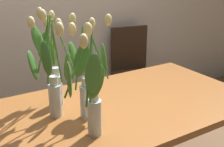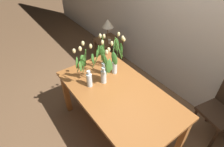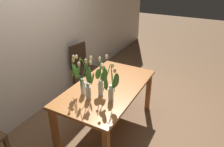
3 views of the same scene
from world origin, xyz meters
TOP-DOWN VIEW (x-y plane):
  - ground_plane at (0.00, 0.00)m, footprint 18.00×18.00m
  - room_wall_rear at (0.00, 1.32)m, footprint 9.00×0.10m
  - dining_table at (0.00, 0.00)m, footprint 1.60×0.90m
  - tulip_vase_0 at (-0.40, 0.06)m, footprint 0.24×0.19m
  - tulip_vase_1 at (-0.33, -0.24)m, footprint 0.19×0.19m
  - tulip_vase_2 at (-0.24, -0.04)m, footprint 0.26×0.27m
  - tulip_vase_3 at (-0.32, 0.22)m, footprint 0.26×0.27m
  - dining_chair at (0.83, 1.04)m, footprint 0.47×0.47m

SIDE VIEW (x-z plane):
  - ground_plane at x=0.00m, z-range 0.00..0.00m
  - dining_chair at x=0.83m, z-range 0.06..0.99m
  - dining_table at x=0.00m, z-range 0.28..1.02m
  - tulip_vase_0 at x=-0.40m, z-range 0.66..1.24m
  - tulip_vase_2 at x=-0.24m, z-range 0.67..1.22m
  - tulip_vase_1 at x=-0.33m, z-range 0.67..1.23m
  - tulip_vase_3 at x=-0.32m, z-range 0.69..1.25m
  - room_wall_rear at x=0.00m, z-range 0.00..2.70m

